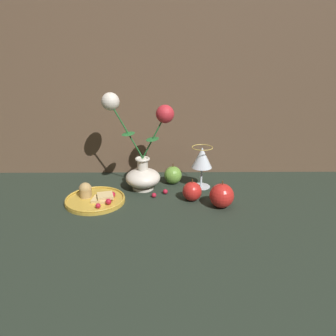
{
  "coord_description": "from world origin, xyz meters",
  "views": [
    {
      "loc": [
        0.0,
        -1.05,
        0.49
      ],
      "look_at": [
        0.01,
        0.01,
        0.1
      ],
      "focal_mm": 35.0,
      "sensor_mm": 36.0,
      "label": 1
    }
  ],
  "objects_px": {
    "plate_with_pastries": "(94,198)",
    "apple_at_table_edge": "(222,196)",
    "wine_glass": "(202,159)",
    "apple_beside_vase": "(192,191)",
    "vase": "(142,158)",
    "apple_near_glass": "(173,175)"
  },
  "relations": [
    {
      "from": "plate_with_pastries",
      "to": "apple_at_table_edge",
      "type": "height_order",
      "value": "apple_at_table_edge"
    },
    {
      "from": "plate_with_pastries",
      "to": "apple_at_table_edge",
      "type": "relative_size",
      "value": 2.2
    },
    {
      "from": "apple_near_glass",
      "to": "apple_beside_vase",
      "type": "bearing_deg",
      "value": -67.76
    },
    {
      "from": "vase",
      "to": "apple_near_glass",
      "type": "xyz_separation_m",
      "value": [
        0.11,
        0.05,
        -0.09
      ]
    },
    {
      "from": "apple_at_table_edge",
      "to": "plate_with_pastries",
      "type": "bearing_deg",
      "value": 174.41
    },
    {
      "from": "wine_glass",
      "to": "apple_near_glass",
      "type": "relative_size",
      "value": 1.95
    },
    {
      "from": "apple_near_glass",
      "to": "apple_at_table_edge",
      "type": "height_order",
      "value": "apple_at_table_edge"
    },
    {
      "from": "vase",
      "to": "plate_with_pastries",
      "type": "height_order",
      "value": "vase"
    },
    {
      "from": "plate_with_pastries",
      "to": "apple_beside_vase",
      "type": "relative_size",
      "value": 2.6
    },
    {
      "from": "plate_with_pastries",
      "to": "apple_beside_vase",
      "type": "height_order",
      "value": "apple_beside_vase"
    },
    {
      "from": "plate_with_pastries",
      "to": "wine_glass",
      "type": "distance_m",
      "value": 0.41
    },
    {
      "from": "vase",
      "to": "apple_at_table_edge",
      "type": "xyz_separation_m",
      "value": [
        0.27,
        -0.15,
        -0.08
      ]
    },
    {
      "from": "apple_beside_vase",
      "to": "apple_at_table_edge",
      "type": "xyz_separation_m",
      "value": [
        0.09,
        -0.05,
        0.01
      ]
    },
    {
      "from": "vase",
      "to": "plate_with_pastries",
      "type": "xyz_separation_m",
      "value": [
        -0.15,
        -0.11,
        -0.11
      ]
    },
    {
      "from": "wine_glass",
      "to": "plate_with_pastries",
      "type": "bearing_deg",
      "value": -161.39
    },
    {
      "from": "apple_at_table_edge",
      "to": "vase",
      "type": "bearing_deg",
      "value": 150.23
    },
    {
      "from": "wine_glass",
      "to": "apple_at_table_edge",
      "type": "xyz_separation_m",
      "value": [
        0.05,
        -0.17,
        -0.07
      ]
    },
    {
      "from": "plate_with_pastries",
      "to": "apple_near_glass",
      "type": "height_order",
      "value": "apple_near_glass"
    },
    {
      "from": "plate_with_pastries",
      "to": "apple_beside_vase",
      "type": "xyz_separation_m",
      "value": [
        0.33,
        0.01,
        0.02
      ]
    },
    {
      "from": "wine_glass",
      "to": "apple_beside_vase",
      "type": "bearing_deg",
      "value": -110.32
    },
    {
      "from": "vase",
      "to": "apple_near_glass",
      "type": "bearing_deg",
      "value": 23.15
    },
    {
      "from": "plate_with_pastries",
      "to": "apple_near_glass",
      "type": "distance_m",
      "value": 0.31
    }
  ]
}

